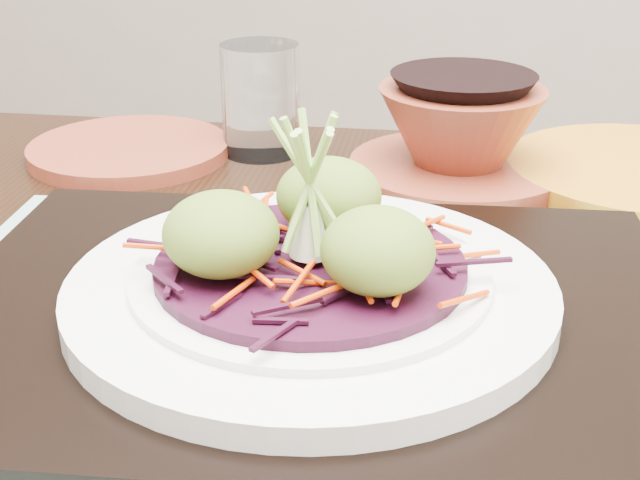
% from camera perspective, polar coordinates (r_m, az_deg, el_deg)
% --- Properties ---
extents(dining_table, '(1.16, 0.83, 0.68)m').
position_cam_1_polar(dining_table, '(0.54, 0.03, -13.69)').
color(dining_table, black).
rests_on(dining_table, ground).
extents(placemat, '(0.50, 0.41, 0.00)m').
position_cam_1_polar(placemat, '(0.48, -0.60, -6.11)').
color(placemat, '#81A792').
rests_on(placemat, dining_table).
extents(serving_tray, '(0.43, 0.35, 0.02)m').
position_cam_1_polar(serving_tray, '(0.47, -0.60, -4.99)').
color(serving_tray, black).
rests_on(serving_tray, placemat).
extents(white_plate, '(0.26, 0.26, 0.02)m').
position_cam_1_polar(white_plate, '(0.46, -0.61, -3.12)').
color(white_plate, white).
rests_on(white_plate, serving_tray).
extents(cabbage_bed, '(0.16, 0.16, 0.01)m').
position_cam_1_polar(cabbage_bed, '(0.46, -0.62, -1.69)').
color(cabbage_bed, '#31091E').
rests_on(cabbage_bed, white_plate).
extents(carrot_julienne, '(0.20, 0.20, 0.01)m').
position_cam_1_polar(carrot_julienne, '(0.46, -0.62, -0.80)').
color(carrot_julienne, '#C73403').
rests_on(carrot_julienne, cabbage_bed).
extents(guacamole_scoops, '(0.14, 0.12, 0.04)m').
position_cam_1_polar(guacamole_scoops, '(0.45, -0.65, 0.88)').
color(guacamole_scoops, olive).
rests_on(guacamole_scoops, cabbage_bed).
extents(scallion_garnish, '(0.06, 0.06, 0.09)m').
position_cam_1_polar(scallion_garnish, '(0.44, -0.64, 3.23)').
color(scallion_garnish, '#92C850').
rests_on(scallion_garnish, cabbage_bed).
extents(terracotta_side_plate, '(0.20, 0.20, 0.01)m').
position_cam_1_polar(terracotta_side_plate, '(0.77, -12.12, 5.66)').
color(terracotta_side_plate, maroon).
rests_on(terracotta_side_plate, dining_table).
extents(water_glass, '(0.08, 0.08, 0.09)m').
position_cam_1_polar(water_glass, '(0.75, -3.83, 8.95)').
color(water_glass, white).
rests_on(water_glass, dining_table).
extents(terracotta_bowl_set, '(0.22, 0.22, 0.07)m').
position_cam_1_polar(terracotta_bowl_set, '(0.70, 8.92, 6.46)').
color(terracotta_bowl_set, maroon).
rests_on(terracotta_bowl_set, dining_table).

